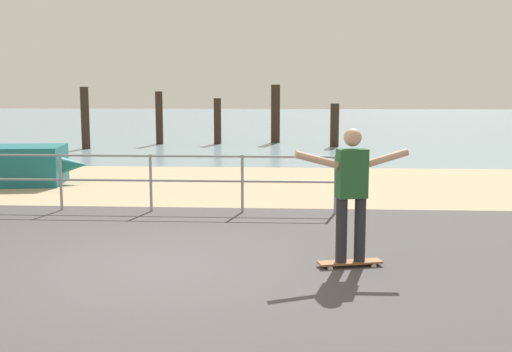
# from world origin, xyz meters

# --- Properties ---
(ground_plane) EXTENTS (24.00, 10.00, 0.04)m
(ground_plane) POSITION_xyz_m (0.00, -1.00, 0.00)
(ground_plane) COLOR #474444
(ground_plane) RESTS_ON ground
(beach_strip) EXTENTS (24.00, 6.00, 0.04)m
(beach_strip) POSITION_xyz_m (0.00, 7.00, 0.00)
(beach_strip) COLOR tan
(beach_strip) RESTS_ON ground
(sea_surface) EXTENTS (72.00, 50.00, 0.04)m
(sea_surface) POSITION_xyz_m (0.00, 35.00, 0.00)
(sea_surface) COLOR #75939E
(sea_surface) RESTS_ON ground
(railing_fence) EXTENTS (9.91, 0.05, 1.05)m
(railing_fence) POSITION_xyz_m (-2.35, 3.60, 0.70)
(railing_fence) COLOR gray
(railing_fence) RESTS_ON ground
(skateboard) EXTENTS (0.82, 0.39, 0.08)m
(skateboard) POSITION_xyz_m (2.55, 0.27, 0.07)
(skateboard) COLOR brown
(skateboard) RESTS_ON ground
(skateboarder) EXTENTS (1.42, 0.45, 1.65)m
(skateboarder) POSITION_xyz_m (2.55, 0.27, 1.02)
(skateboarder) COLOR #26262B
(skateboarder) RESTS_ON skateboard
(groyne_post_0) EXTENTS (0.30, 0.30, 2.27)m
(groyne_post_0) POSITION_xyz_m (-5.72, 15.07, 1.13)
(groyne_post_0) COLOR #332319
(groyne_post_0) RESTS_ON ground
(groyne_post_1) EXTENTS (0.28, 0.28, 2.09)m
(groyne_post_1) POSITION_xyz_m (-3.44, 17.14, 1.05)
(groyne_post_1) COLOR #332319
(groyne_post_1) RESTS_ON ground
(groyne_post_2) EXTENTS (0.29, 0.29, 1.83)m
(groyne_post_2) POSITION_xyz_m (-1.16, 17.39, 0.91)
(groyne_post_2) COLOR #332319
(groyne_post_2) RESTS_ON ground
(groyne_post_3) EXTENTS (0.36, 0.36, 2.36)m
(groyne_post_3) POSITION_xyz_m (1.12, 18.10, 1.18)
(groyne_post_3) COLOR #332319
(groyne_post_3) RESTS_ON ground
(groyne_post_4) EXTENTS (0.33, 0.33, 1.65)m
(groyne_post_4) POSITION_xyz_m (3.40, 16.46, 0.82)
(groyne_post_4) COLOR #332319
(groyne_post_4) RESTS_ON ground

